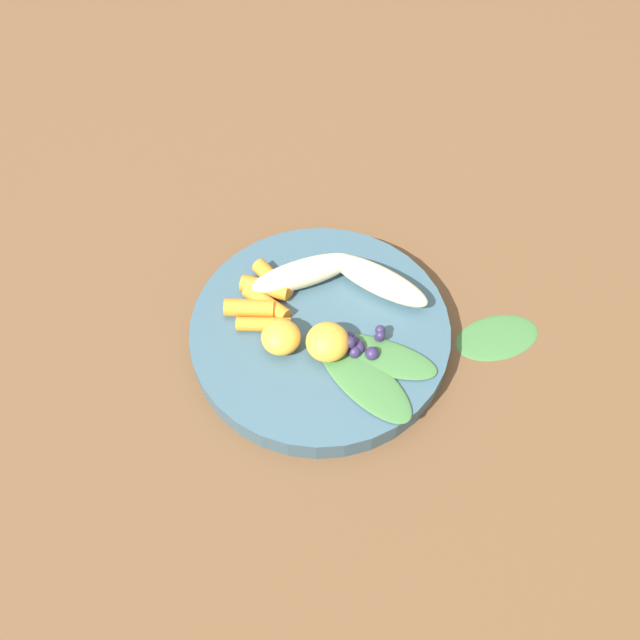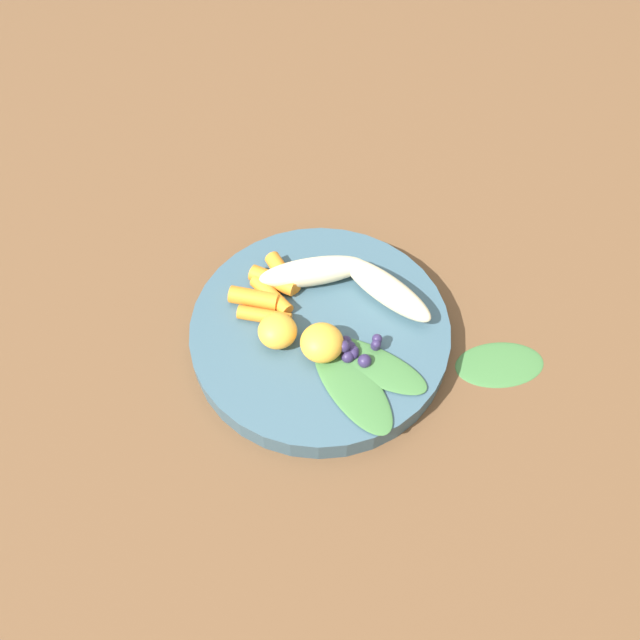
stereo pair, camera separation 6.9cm
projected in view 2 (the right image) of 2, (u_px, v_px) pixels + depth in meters
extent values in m
plane|color=brown|center=(320.00, 339.00, 0.72)|extent=(2.40, 2.40, 0.00)
cylinder|color=#385666|center=(320.00, 332.00, 0.71)|extent=(0.29, 0.29, 0.03)
ellipsoid|color=beige|center=(313.00, 272.00, 0.72)|extent=(0.08, 0.13, 0.03)
ellipsoid|color=beige|center=(386.00, 289.00, 0.71)|extent=(0.13, 0.06, 0.03)
ellipsoid|color=#F4A833|center=(322.00, 343.00, 0.67)|extent=(0.05, 0.05, 0.03)
ellipsoid|color=#F4A833|center=(278.00, 331.00, 0.68)|extent=(0.04, 0.04, 0.03)
cylinder|color=orange|center=(286.00, 272.00, 0.73)|extent=(0.06, 0.02, 0.02)
cylinder|color=orange|center=(273.00, 280.00, 0.72)|extent=(0.06, 0.04, 0.02)
cylinder|color=orange|center=(271.00, 295.00, 0.71)|extent=(0.06, 0.02, 0.02)
cylinder|color=orange|center=(254.00, 298.00, 0.71)|extent=(0.05, 0.05, 0.02)
cylinder|color=orange|center=(264.00, 316.00, 0.70)|extent=(0.05, 0.05, 0.02)
sphere|color=#2D234C|center=(354.00, 351.00, 0.67)|extent=(0.01, 0.01, 0.01)
sphere|color=#2D234C|center=(376.00, 346.00, 0.68)|extent=(0.01, 0.01, 0.01)
sphere|color=#2D234C|center=(348.00, 356.00, 0.67)|extent=(0.01, 0.01, 0.01)
sphere|color=#2D234C|center=(351.00, 352.00, 0.67)|extent=(0.01, 0.01, 0.01)
sphere|color=#2D234C|center=(376.00, 344.00, 0.67)|extent=(0.01, 0.01, 0.01)
sphere|color=#2D234C|center=(365.00, 361.00, 0.67)|extent=(0.01, 0.01, 0.01)
sphere|color=#2D234C|center=(346.00, 345.00, 0.67)|extent=(0.01, 0.01, 0.01)
sphere|color=#2D234C|center=(353.00, 354.00, 0.67)|extent=(0.01, 0.01, 0.01)
sphere|color=#2D234C|center=(350.00, 347.00, 0.68)|extent=(0.01, 0.01, 0.01)
sphere|color=#2D234C|center=(346.00, 342.00, 0.68)|extent=(0.01, 0.01, 0.01)
sphere|color=#2D234C|center=(377.00, 339.00, 0.67)|extent=(0.01, 0.01, 0.01)
sphere|color=#2D234C|center=(330.00, 347.00, 0.67)|extent=(0.01, 0.01, 0.01)
sphere|color=#2D234C|center=(353.00, 351.00, 0.67)|extent=(0.01, 0.01, 0.01)
ellipsoid|color=#3D7038|center=(352.00, 385.00, 0.65)|extent=(0.13, 0.06, 0.01)
ellipsoid|color=#3D7038|center=(372.00, 365.00, 0.67)|extent=(0.13, 0.10, 0.01)
ellipsoid|color=#3D7038|center=(500.00, 364.00, 0.70)|extent=(0.09, 0.11, 0.01)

